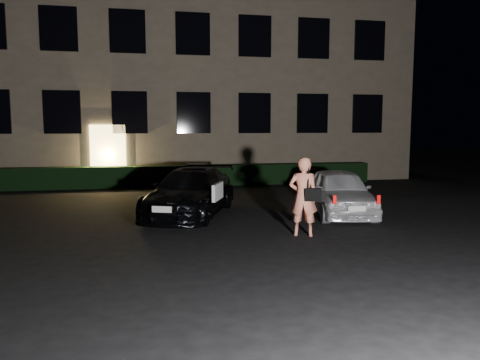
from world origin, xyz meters
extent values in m
plane|color=black|center=(0.00, 0.00, 0.00)|extent=(80.00, 80.00, 0.00)
cube|color=#6C604D|center=(0.00, 15.00, 6.00)|extent=(20.00, 8.00, 12.00)
cube|color=#FFD674|center=(-3.50, 10.94, 1.25)|extent=(1.40, 0.10, 2.50)
cube|color=black|center=(-5.20, 10.94, 3.00)|extent=(1.40, 0.10, 1.70)
cube|color=black|center=(-2.60, 10.94, 3.00)|extent=(1.40, 0.10, 1.70)
cube|color=black|center=(0.00, 10.94, 3.00)|extent=(1.40, 0.10, 1.70)
cube|color=black|center=(2.60, 10.94, 3.00)|extent=(1.40, 0.10, 1.70)
cube|color=black|center=(5.20, 10.94, 3.00)|extent=(1.40, 0.10, 1.70)
cube|color=black|center=(7.80, 10.94, 3.00)|extent=(1.40, 0.10, 1.70)
cube|color=black|center=(-5.20, 10.94, 6.20)|extent=(1.40, 0.10, 1.70)
cube|color=black|center=(-2.60, 10.94, 6.20)|extent=(1.40, 0.10, 1.70)
cube|color=black|center=(0.00, 10.94, 6.20)|extent=(1.40, 0.10, 1.70)
cube|color=black|center=(2.60, 10.94, 6.20)|extent=(1.40, 0.10, 1.70)
cube|color=black|center=(5.20, 10.94, 6.20)|extent=(1.40, 0.10, 1.70)
cube|color=black|center=(7.80, 10.94, 6.20)|extent=(1.40, 0.10, 1.70)
cube|color=black|center=(0.00, 10.50, 0.42)|extent=(15.00, 0.70, 0.85)
imported|color=black|center=(-0.79, 4.07, 0.64)|extent=(3.30, 4.74, 1.28)
cube|color=white|center=(-0.20, 2.95, 0.79)|extent=(0.42, 0.88, 0.43)
cube|color=silver|center=(-1.64, 1.95, 0.56)|extent=(0.45, 0.21, 0.14)
imported|color=silver|center=(3.27, 3.35, 0.64)|extent=(2.13, 3.94, 1.27)
cube|color=red|center=(2.44, 1.68, 0.70)|extent=(0.08, 0.06, 0.21)
cube|color=red|center=(3.48, 1.50, 0.70)|extent=(0.08, 0.06, 0.21)
cube|color=silver|center=(2.95, 1.54, 0.48)|extent=(0.42, 0.11, 0.13)
imported|color=#FF8F6F|center=(1.45, 1.11, 0.88)|extent=(0.75, 0.62, 1.77)
cube|color=black|center=(1.62, 0.92, 0.95)|extent=(0.39, 0.27, 0.28)
cube|color=black|center=(1.52, 1.00, 1.35)|extent=(0.06, 0.07, 0.55)
camera|label=1|loc=(-1.93, -8.71, 2.44)|focal=35.00mm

